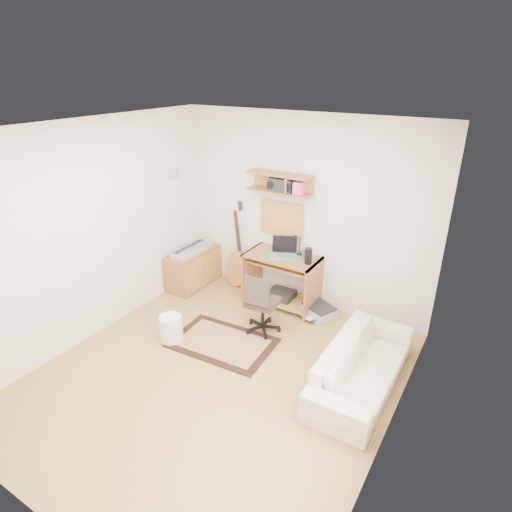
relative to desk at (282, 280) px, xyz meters
The scene contains 22 objects.
floor 1.77m from the desk, 85.19° to the right, with size 3.60×4.00×0.01m, color #AB8247.
ceiling 2.82m from the desk, 85.19° to the right, with size 3.60×4.00×0.01m, color white.
back_wall 0.98m from the desk, 62.60° to the left, with size 3.60×0.01×2.60m, color beige.
left_wall 2.57m from the desk, 133.90° to the right, with size 0.01×4.00×2.60m, color beige.
right_wall 2.76m from the desk, 41.49° to the right, with size 0.01×4.00×2.60m, color beige.
wall_shelf 1.34m from the desk, 135.92° to the left, with size 0.90×0.25×0.26m, color #995A36.
cork_board 0.85m from the desk, 121.27° to the left, with size 0.64×0.03×0.49m, color #A17150.
wall_photo 2.14m from the desk, behind, with size 0.02×0.20×0.15m, color #4C8CBF.
desk is the anchor object (origin of this frame).
laptop 0.50m from the desk, 33.12° to the right, with size 0.33×0.33×0.25m, color silver, non-canonical shape.
speaker 0.63m from the desk, ahead, with size 0.10×0.10×0.21m, color black.
desk_lamp 0.57m from the desk, 37.19° to the left, with size 0.10×0.10×0.29m, color black, non-canonical shape.
pencil_cup 0.52m from the desk, 19.44° to the left, with size 0.08×0.08×0.11m, color #323B98.
boombox 1.32m from the desk, 128.86° to the left, with size 0.34×0.16×0.18m, color black.
rug 1.27m from the desk, 97.36° to the right, with size 1.22×0.81×0.02m, color tan.
task_chair 0.73m from the desk, 80.47° to the right, with size 0.42×0.42×0.83m, color #31251D, non-canonical shape.
cabinet 1.45m from the desk, behind, with size 0.40×0.90×0.55m, color #995A36.
music_keyboard 1.46m from the desk, behind, with size 0.23×0.73×0.06m, color #B2B5BA.
guitar 0.91m from the desk, behind, with size 0.35×0.22×1.32m, color #B67F38, non-canonical shape.
waste_basket 1.67m from the desk, 116.03° to the right, with size 0.28×0.28×0.33m, color white.
printer 0.66m from the desk, ahead, with size 0.41×0.32×0.16m, color #A5A8AA.
sofa 1.85m from the desk, 34.29° to the right, with size 1.69×0.49×0.66m, color beige.
Camera 1 is at (2.32, -2.97, 3.11)m, focal length 30.02 mm.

